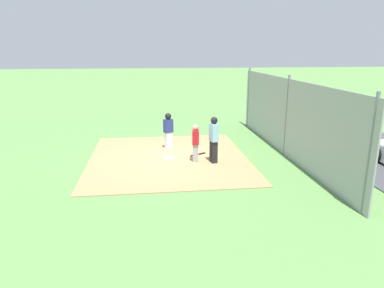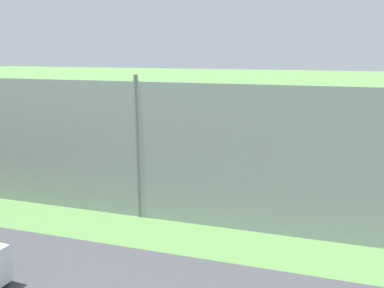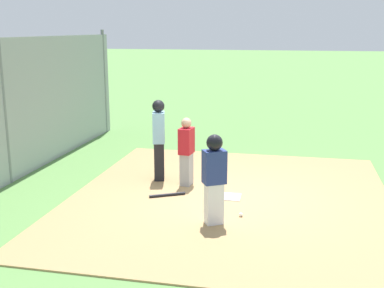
% 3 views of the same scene
% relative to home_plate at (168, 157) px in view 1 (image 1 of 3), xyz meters
% --- Properties ---
extents(ground_plane, '(140.00, 140.00, 0.00)m').
position_rel_home_plate_xyz_m(ground_plane, '(0.00, 0.00, -0.04)').
color(ground_plane, '#5B8947').
extents(dirt_infield, '(7.20, 6.40, 0.03)m').
position_rel_home_plate_xyz_m(dirt_infield, '(0.00, 0.00, -0.03)').
color(dirt_infield, '#A88456').
rests_on(dirt_infield, ground_plane).
extents(home_plate, '(0.45, 0.45, 0.02)m').
position_rel_home_plate_xyz_m(home_plate, '(0.00, 0.00, 0.00)').
color(home_plate, white).
rests_on(home_plate, dirt_infield).
extents(catcher, '(0.41, 0.30, 1.50)m').
position_rel_home_plate_xyz_m(catcher, '(-0.62, -1.05, 0.76)').
color(catcher, '#9E9EA3').
rests_on(catcher, dirt_infield).
extents(umpire, '(0.43, 0.35, 1.83)m').
position_rel_home_plate_xyz_m(umpire, '(-0.85, -1.73, 0.96)').
color(umpire, black).
rests_on(umpire, dirt_infield).
extents(runner, '(0.42, 0.46, 1.61)m').
position_rel_home_plate_xyz_m(runner, '(1.41, -0.09, 0.90)').
color(runner, silver).
rests_on(runner, dirt_infield).
extents(baseball_bat, '(0.41, 0.69, 0.06)m').
position_rel_home_plate_xyz_m(baseball_bat, '(0.21, -1.26, 0.02)').
color(baseball_bat, black).
rests_on(baseball_bat, dirt_infield).
extents(baseball, '(0.07, 0.07, 0.07)m').
position_rel_home_plate_xyz_m(baseball, '(1.00, 0.34, 0.03)').
color(baseball, white).
rests_on(baseball, dirt_infield).
extents(backstop_fence, '(12.00, 0.10, 3.35)m').
position_rel_home_plate_xyz_m(backstop_fence, '(0.00, -4.97, 1.56)').
color(backstop_fence, '#93999E').
rests_on(backstop_fence, ground_plane).
extents(parking_lot, '(18.00, 5.20, 0.04)m').
position_rel_home_plate_xyz_m(parking_lot, '(0.00, -9.10, -0.02)').
color(parking_lot, '#424247').
rests_on(parking_lot, ground_plane).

